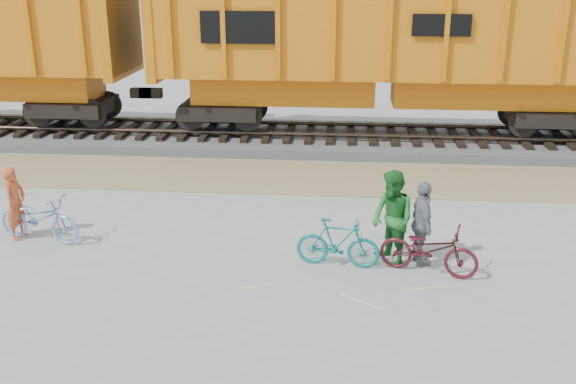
% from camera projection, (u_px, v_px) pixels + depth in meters
% --- Properties ---
extents(ground, '(120.00, 120.00, 0.00)m').
position_uv_depth(ground, '(317.00, 269.00, 12.03)').
color(ground, '#9E9E99').
rests_on(ground, ground).
extents(gravel_strip, '(120.00, 3.00, 0.02)m').
position_uv_depth(gravel_strip, '(327.00, 177.00, 17.19)').
color(gravel_strip, '#9E8C62').
rests_on(gravel_strip, ground).
extents(ballast_bed, '(120.00, 4.00, 0.30)m').
position_uv_depth(ballast_bed, '(330.00, 139.00, 20.43)').
color(ballast_bed, slate).
rests_on(ballast_bed, ground).
extents(track, '(120.00, 2.60, 0.24)m').
position_uv_depth(track, '(330.00, 129.00, 20.33)').
color(track, black).
rests_on(track, ballast_bed).
extents(hopper_car_center, '(14.00, 3.13, 4.65)m').
position_uv_depth(hopper_car_center, '(385.00, 49.00, 19.35)').
color(hopper_car_center, black).
rests_on(hopper_car_center, track).
extents(bicycle_blue, '(1.97, 1.05, 0.98)m').
position_uv_depth(bicycle_blue, '(39.00, 218.00, 13.12)').
color(bicycle_blue, '#7C99D6').
rests_on(bicycle_blue, ground).
extents(bicycle_teal, '(1.62, 0.63, 0.95)m').
position_uv_depth(bicycle_teal, '(338.00, 243.00, 11.99)').
color(bicycle_teal, '#107373').
rests_on(bicycle_teal, ground).
extents(bicycle_maroon, '(1.91, 1.12, 0.95)m').
position_uv_depth(bicycle_maroon, '(429.00, 249.00, 11.71)').
color(bicycle_maroon, '#4A131B').
rests_on(bicycle_maroon, ground).
extents(person_solo, '(0.40, 0.58, 1.54)m').
position_uv_depth(person_solo, '(16.00, 203.00, 13.16)').
color(person_solo, '#C24E25').
rests_on(person_solo, ground).
extents(person_man, '(1.06, 1.12, 1.83)m').
position_uv_depth(person_man, '(392.00, 219.00, 11.95)').
color(person_man, '#1D6725').
rests_on(person_man, ground).
extents(person_woman, '(0.56, 1.01, 1.64)m').
position_uv_depth(person_woman, '(422.00, 224.00, 11.98)').
color(person_woman, slate).
rests_on(person_woman, ground).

